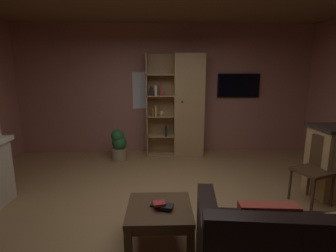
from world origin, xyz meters
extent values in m
cube|color=#A37A4C|center=(0.00, 0.00, -0.01)|extent=(6.45, 5.34, 0.02)
cube|color=#AD7060|center=(0.00, 2.70, 1.40)|extent=(6.57, 0.06, 2.79)
cube|color=white|center=(-0.32, 2.67, 1.39)|extent=(0.79, 0.01, 0.80)
cube|color=tan|center=(0.50, 2.42, 1.08)|extent=(0.63, 0.38, 2.16)
cube|color=tan|center=(-0.10, 2.60, 1.08)|extent=(0.58, 0.02, 2.16)
cube|color=tan|center=(-0.38, 2.42, 1.08)|extent=(0.02, 0.38, 2.16)
sphere|color=black|center=(0.35, 2.22, 1.19)|extent=(0.04, 0.04, 0.04)
cube|color=tan|center=(-0.10, 2.42, 0.01)|extent=(0.58, 0.38, 0.02)
cube|color=tan|center=(-0.10, 2.42, 0.43)|extent=(0.58, 0.38, 0.02)
cube|color=tan|center=(-0.10, 2.42, 0.86)|extent=(0.58, 0.38, 0.02)
cube|color=tan|center=(-0.10, 2.42, 1.29)|extent=(0.58, 0.38, 0.02)
cube|color=tan|center=(-0.10, 2.42, 1.73)|extent=(0.58, 0.38, 0.02)
cube|color=beige|center=(-0.19, 2.36, 1.41)|extent=(0.05, 0.23, 0.21)
cube|color=black|center=(0.01, 2.36, 0.55)|extent=(0.04, 0.23, 0.22)
cube|color=black|center=(-0.29, 2.36, 1.40)|extent=(0.04, 0.23, 0.18)
cube|color=#B22D2D|center=(-0.09, 2.36, 1.42)|extent=(0.04, 0.23, 0.23)
cube|color=brown|center=(-0.26, 2.36, 0.96)|extent=(0.05, 0.23, 0.17)
cube|color=gold|center=(-0.20, 2.36, 0.98)|extent=(0.04, 0.23, 0.21)
sphere|color=beige|center=(-0.08, 2.42, 0.91)|extent=(0.10, 0.10, 0.10)
cube|color=black|center=(0.95, -1.56, 0.63)|extent=(1.57, 0.31, 0.42)
cube|color=black|center=(0.29, -1.09, 0.34)|extent=(0.25, 0.93, 0.67)
cube|color=#AD3D2D|center=(0.75, -1.18, 0.53)|extent=(0.48, 0.20, 0.41)
cube|color=#AD3D2D|center=(1.22, -1.29, 0.50)|extent=(0.46, 0.16, 0.34)
cube|color=#4C331E|center=(-0.12, -0.61, 0.39)|extent=(0.66, 0.65, 0.05)
cube|color=#4C331E|center=(-0.12, -0.61, 0.33)|extent=(0.59, 0.58, 0.08)
cube|color=#4C331E|center=(-0.41, -0.90, 0.18)|extent=(0.07, 0.07, 0.37)
cube|color=#4C331E|center=(0.17, -0.90, 0.18)|extent=(0.07, 0.07, 0.37)
cube|color=#4C331E|center=(-0.41, -0.33, 0.18)|extent=(0.07, 0.07, 0.37)
cube|color=#4C331E|center=(0.17, -0.33, 0.18)|extent=(0.07, 0.07, 0.37)
cube|color=black|center=(-0.15, -0.57, 0.43)|extent=(0.13, 0.14, 0.02)
cube|color=black|center=(-0.05, -0.67, 0.45)|extent=(0.15, 0.13, 0.03)
cube|color=#B22D2D|center=(-0.12, -0.65, 0.48)|extent=(0.13, 0.12, 0.02)
cube|color=#4C331E|center=(1.95, 0.19, 0.46)|extent=(0.54, 0.54, 0.04)
cube|color=#4C331E|center=(2.12, 0.26, 0.70)|extent=(0.18, 0.39, 0.44)
cylinder|color=#4C331E|center=(1.72, 0.30, 0.23)|extent=(0.04, 0.04, 0.46)
cylinder|color=#4C331E|center=(1.84, -0.04, 0.23)|extent=(0.04, 0.04, 0.46)
cylinder|color=#4C331E|center=(2.05, 0.42, 0.23)|extent=(0.04, 0.04, 0.46)
cylinder|color=#4C331E|center=(2.18, 0.08, 0.23)|extent=(0.04, 0.04, 0.46)
cylinder|color=#9E896B|center=(-0.96, 2.08, 0.12)|extent=(0.31, 0.31, 0.25)
sphere|color=#235B2D|center=(-0.95, 2.06, 0.37)|extent=(0.30, 0.30, 0.30)
sphere|color=#235B2D|center=(-0.98, 2.05, 0.51)|extent=(0.26, 0.26, 0.26)
cube|color=black|center=(1.62, 2.64, 1.50)|extent=(0.93, 0.05, 0.52)
cube|color=black|center=(1.62, 2.61, 1.50)|extent=(0.89, 0.01, 0.48)
camera|label=1|loc=(-0.10, -2.99, 1.74)|focal=27.20mm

